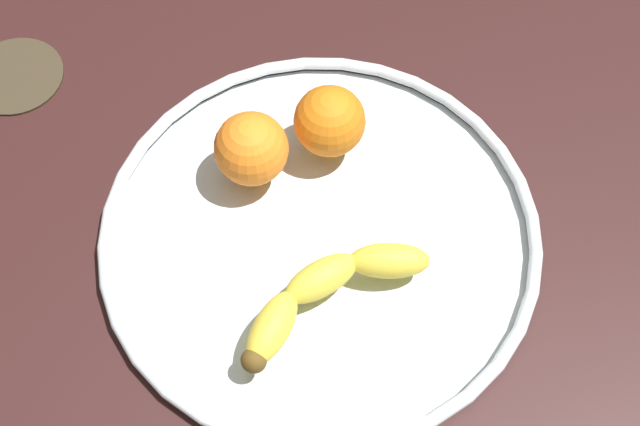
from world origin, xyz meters
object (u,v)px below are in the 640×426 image
Objects in this scene: banana at (325,292)px; orange_front_right at (330,121)px; orange_front_left at (251,149)px; fruit_bowl at (320,234)px; ambient_coaster at (15,75)px.

banana is 16.34cm from orange_front_right.
banana is at bearing 89.41° from orange_front_left.
fruit_bowl is 5.99× the size of orange_front_right.
fruit_bowl is at bearing -118.19° from banana.
fruit_bowl is 2.05× the size of banana.
banana is at bearing 61.19° from orange_front_right.
fruit_bowl is 9.87cm from orange_front_left.
fruit_bowl is 7.22cm from banana.
orange_front_right is at bearing 176.25° from orange_front_left.
orange_front_left is at bearing 126.68° from ambient_coaster.
ambient_coaster is at bearing -43.15° from orange_front_right.
banana is (2.72, 6.23, 2.44)cm from fruit_bowl.
ambient_coaster is at bearing -70.67° from banana.
fruit_bowl is at bearing 121.88° from ambient_coaster.
fruit_bowl is at bearing 57.47° from orange_front_right.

